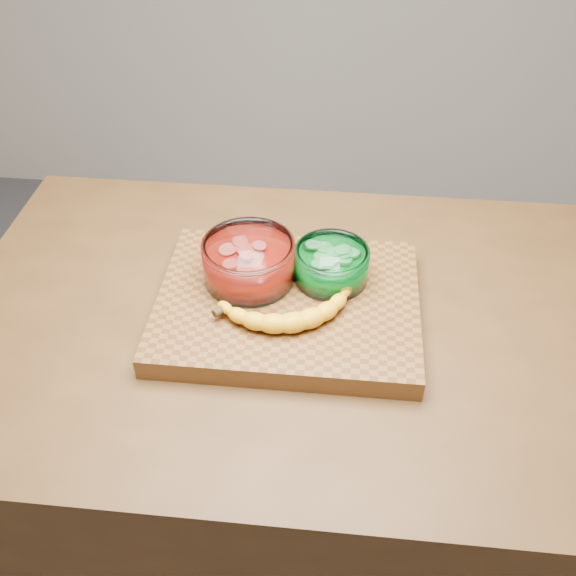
# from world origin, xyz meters

# --- Properties ---
(ground) EXTENTS (3.50, 3.50, 0.00)m
(ground) POSITION_xyz_m (0.00, 0.00, 0.00)
(ground) COLOR #535257
(ground) RESTS_ON ground
(counter) EXTENTS (1.20, 0.80, 0.90)m
(counter) POSITION_xyz_m (0.00, 0.00, 0.45)
(counter) COLOR #503318
(counter) RESTS_ON ground
(cutting_board) EXTENTS (0.45, 0.35, 0.04)m
(cutting_board) POSITION_xyz_m (0.00, 0.00, 0.92)
(cutting_board) COLOR brown
(cutting_board) RESTS_ON counter
(bowl_red) EXTENTS (0.16, 0.16, 0.08)m
(bowl_red) POSITION_xyz_m (-0.07, 0.04, 0.98)
(bowl_red) COLOR white
(bowl_red) RESTS_ON cutting_board
(bowl_green) EXTENTS (0.13, 0.13, 0.06)m
(bowl_green) POSITION_xyz_m (0.07, 0.06, 0.97)
(bowl_green) COLOR white
(bowl_green) RESTS_ON cutting_board
(banana) EXTENTS (0.26, 0.15, 0.04)m
(banana) POSITION_xyz_m (-0.00, -0.04, 0.96)
(banana) COLOR #F6AE15
(banana) RESTS_ON cutting_board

